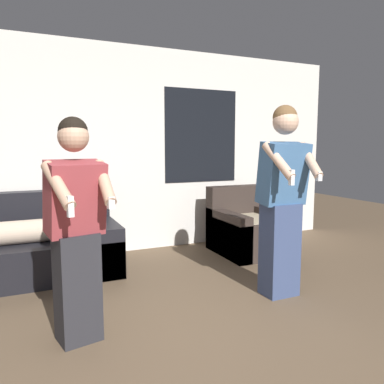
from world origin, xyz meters
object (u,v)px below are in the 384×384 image
couch (23,249)px  person_right (282,200)px  person_left (76,230)px  armchair (248,230)px

couch → person_right: size_ratio=1.11×
person_left → person_right: bearing=2.9°
armchair → person_left: size_ratio=0.57×
couch → armchair: 2.74m
couch → armchair: bearing=-4.3°
person_right → couch: bearing=144.7°
person_right → armchair: bearing=69.3°
armchair → person_right: 1.58m
armchair → person_left: person_left is taller
armchair → person_left: bearing=-148.4°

